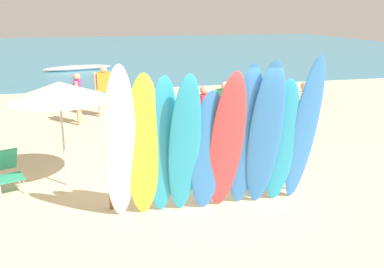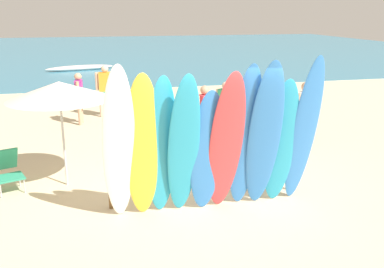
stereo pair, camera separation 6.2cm
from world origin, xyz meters
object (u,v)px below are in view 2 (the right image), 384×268
surfboard_yellow_1 (143,148)px  surfboard_teal_8 (281,143)px  distant_boat (80,68)px  surfboard_teal_2 (162,148)px  beachgoer_photographing (225,106)px  surfboard_white_0 (119,146)px  surfboard_blue_4 (207,153)px  beachgoer_midbeach (304,112)px  surfboard_red_5 (226,144)px  beach_umbrella (59,91)px  surfboard_blue_7 (264,137)px  surfboard_teal_3 (184,147)px  beachgoer_near_rack (106,87)px  beachgoer_strolling (205,113)px  beach_chair_red (6,168)px  surfboard_rack (205,171)px  surfboard_blue_6 (245,139)px  beachgoer_by_water (79,95)px  surfboard_blue_9 (304,132)px

surfboard_yellow_1 → surfboard_teal_8: bearing=0.1°
surfboard_teal_8 → distant_boat: bearing=105.2°
surfboard_teal_2 → beachgoer_photographing: surfboard_teal_2 is taller
surfboard_yellow_1 → surfboard_teal_2: bearing=3.5°
surfboard_white_0 → surfboard_blue_4: size_ratio=1.21×
beachgoer_midbeach → beachgoer_photographing: bearing=103.6°
surfboard_red_5 → distant_boat: 19.47m
surfboard_red_5 → beach_umbrella: size_ratio=1.24×
surfboard_blue_7 → distant_boat: (-3.29, 19.29, -1.18)m
surfboard_teal_3 → beach_umbrella: 2.82m
surfboard_teal_3 → beachgoer_near_rack: bearing=96.4°
surfboard_teal_8 → beachgoer_strolling: bearing=102.1°
surfboard_teal_8 → surfboard_white_0: bearing=-174.6°
surfboard_white_0 → beach_umbrella: (-0.94, 1.85, 0.58)m
beachgoer_midbeach → beachgoer_strolling: bearing=134.7°
surfboard_teal_3 → beachgoer_midbeach: surfboard_teal_3 is taller
beach_umbrella → distant_boat: bearing=89.9°
beach_chair_red → beachgoer_near_rack: bearing=48.0°
surfboard_rack → beachgoer_near_rack: bearing=102.0°
surfboard_white_0 → surfboard_red_5: 1.72m
surfboard_blue_4 → surfboard_rack: bearing=75.1°
surfboard_blue_6 → beachgoer_near_rack: surfboard_blue_6 is taller
beach_chair_red → distant_boat: bearing=65.4°
surfboard_teal_8 → surfboard_teal_3: bearing=-171.8°
beachgoer_midbeach → beach_chair_red: beachgoer_midbeach is taller
surfboard_white_0 → surfboard_yellow_1: surfboard_white_0 is taller
surfboard_teal_8 → beachgoer_strolling: 3.38m
surfboard_rack → beachgoer_midbeach: size_ratio=2.06×
beachgoer_photographing → beachgoer_midbeach: size_ratio=0.89×
beachgoer_near_rack → beach_umbrella: size_ratio=0.81×
surfboard_blue_7 → surfboard_teal_8: surfboard_blue_7 is taller
beachgoer_by_water → surfboard_yellow_1: bearing=15.0°
surfboard_blue_9 → beach_chair_red: (-5.16, 1.91, -0.91)m
surfboard_teal_2 → surfboard_blue_7: size_ratio=0.91×
surfboard_teal_2 → surfboard_blue_7: (1.69, -0.16, 0.11)m
surfboard_white_0 → surfboard_red_5: surfboard_white_0 is taller
surfboard_white_0 → surfboard_blue_7: surfboard_blue_7 is taller
surfboard_rack → beach_chair_red: size_ratio=4.02×
beachgoer_near_rack → beachgoer_midbeach: beachgoer_midbeach is taller
surfboard_blue_9 → distant_boat: 19.65m
beach_chair_red → beachgoer_strolling: bearing=-2.0°
surfboard_white_0 → beachgoer_near_rack: size_ratio=1.60×
surfboard_blue_9 → beachgoer_photographing: bearing=85.9°
surfboard_blue_6 → beach_umbrella: surfboard_blue_6 is taller
surfboard_teal_3 → beachgoer_near_rack: 7.57m
distant_boat → surfboard_teal_8: bearing=-79.2°
surfboard_teal_2 → beachgoer_near_rack: 7.40m
surfboard_white_0 → distant_boat: bearing=89.8°
surfboard_red_5 → surfboard_yellow_1: bearing=173.6°
surfboard_rack → beach_umbrella: size_ratio=1.71×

